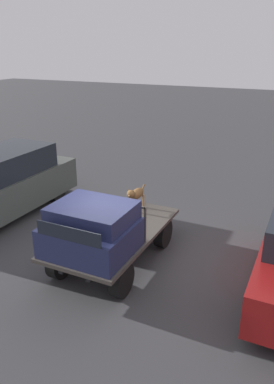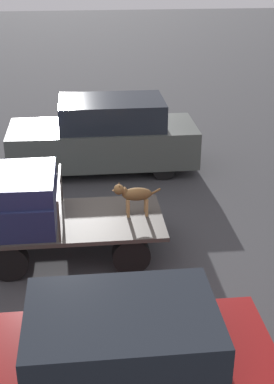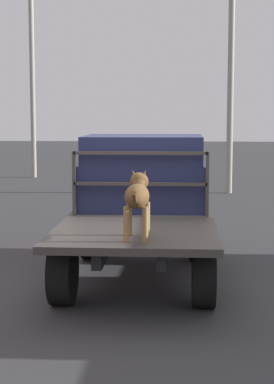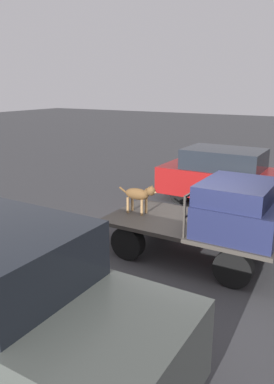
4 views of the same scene
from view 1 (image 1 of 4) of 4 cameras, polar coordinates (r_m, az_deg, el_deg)
name	(u,v)px [view 1 (image 1 of 4)]	position (r m, az deg, el deg)	size (l,w,h in m)	color
ground_plane	(115,260)	(8.89, -3.31, -10.28)	(80.00, 80.00, 0.00)	#38383A
flatbed_truck	(115,239)	(8.62, -3.39, -7.17)	(3.55, 1.81, 0.76)	black
truck_cab	(91,230)	(7.59, -6.95, -5.73)	(1.49, 1.69, 0.97)	#1E2347
truck_headboard	(111,212)	(8.16, -4.05, -3.07)	(0.04, 1.69, 0.80)	#3D3833
dog	(136,195)	(9.35, -0.20, -0.41)	(0.94, 0.25, 0.68)	#9E7547
parked_pickup_far	(3,184)	(11.50, -19.74, 1.16)	(4.83, 1.87, 1.91)	black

